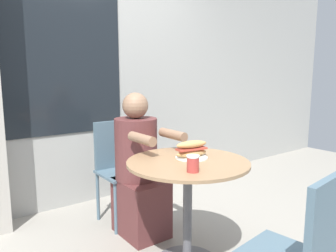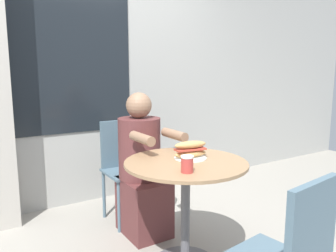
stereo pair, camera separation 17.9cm
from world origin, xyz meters
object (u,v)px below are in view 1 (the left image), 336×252
cafe_table (188,189)px  sandwich_on_plate (192,150)px  diner_chair (118,161)px  seated_diner (139,174)px  empty_chair_across (304,250)px  drink_cup (193,164)px

cafe_table → sandwich_on_plate: 0.25m
cafe_table → diner_chair: 0.93m
seated_diner → cafe_table: bearing=91.7°
seated_diner → empty_chair_across: (-0.04, -1.44, 0.03)m
empty_chair_across → drink_cup: 0.71m
diner_chair → drink_cup: 1.16m
sandwich_on_plate → drink_cup: (-0.20, -0.24, -0.00)m
empty_chair_across → drink_cup: (-0.07, 0.66, 0.25)m
seated_diner → drink_cup: (-0.11, -0.78, 0.28)m
seated_diner → sandwich_on_plate: (0.08, -0.54, 0.28)m
drink_cup → sandwich_on_plate: bearing=50.5°
diner_chair → empty_chair_across: 1.78m
sandwich_on_plate → drink_cup: bearing=-129.5°
empty_chair_across → cafe_table: bearing=78.7°
cafe_table → diner_chair: size_ratio=0.91×
diner_chair → drink_cup: size_ratio=8.98×
empty_chair_across → drink_cup: bearing=88.8°
diner_chair → drink_cup: (-0.11, -1.12, 0.25)m
cafe_table → seated_diner: (-0.02, 0.58, -0.04)m
sandwich_on_plate → diner_chair: bearing=95.3°
seated_diner → empty_chair_across: bearing=88.2°
drink_cup → cafe_table: bearing=56.4°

